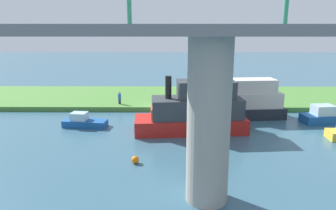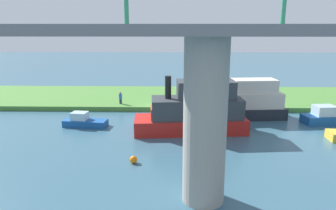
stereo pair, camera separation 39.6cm
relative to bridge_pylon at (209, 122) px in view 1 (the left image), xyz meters
name	(u,v)px [view 1 (the left image)]	position (x,y,z in m)	size (l,w,h in m)	color
ground_plane	(164,112)	(2.60, -17.44, -4.22)	(160.00, 160.00, 0.00)	#386075
grassy_bank	(165,97)	(2.60, -23.44, -3.97)	(80.00, 12.00, 0.50)	#4C8438
bridge_pylon	(209,122)	(0.00, 0.00, 0.00)	(2.16, 2.16, 8.44)	#9E998E
bridge_span	(212,24)	(0.00, -0.02, 4.72)	(56.71, 4.30, 3.25)	slate
person_on_bank	(120,98)	(7.55, -18.90, -3.02)	(0.43, 0.43, 1.39)	#2D334C
mooring_post	(168,101)	(2.16, -18.18, -3.19)	(0.20, 0.20, 1.06)	brown
motorboat_white	(194,111)	(-0.14, -11.08, -2.42)	(9.75, 3.96, 4.86)	red
skiff_small	(244,102)	(-5.42, -15.46, -2.65)	(8.49, 3.48, 4.23)	#1E232D
houseboat_blue	(328,116)	(-12.92, -13.75, -3.61)	(5.30, 2.40, 1.71)	#195199
motorboat_red	(84,122)	(9.77, -12.28, -3.76)	(4.04, 1.84, 1.30)	#195199
marker_buoy	(135,160)	(4.23, -4.42, -3.97)	(0.50, 0.50, 0.50)	orange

